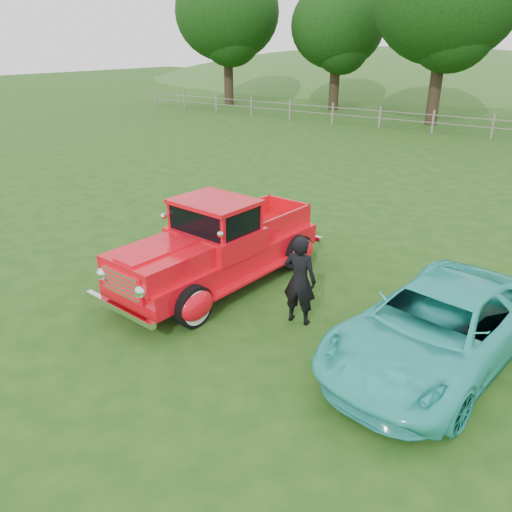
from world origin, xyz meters
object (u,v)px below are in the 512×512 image
Objects in this scene: tree_mid_west at (338,26)px; man at (300,280)px; tree_far_west at (227,13)px; red_pickup at (218,246)px; teal_sedan at (437,327)px.

tree_mid_west is 5.24× the size of man.
tree_far_west is 31.79m from red_pickup.
red_pickup is 4.44m from teal_sedan.
tree_far_west is 2.26× the size of teal_sedan.
tree_far_west is 1.94× the size of red_pickup.
man is (2.12, -0.41, 0.01)m from red_pickup.
man is (-2.31, -0.15, 0.20)m from teal_sedan.
red_pickup is 2.16m from man.
red_pickup is at bearing -174.06° from teal_sedan.
tree_far_west is 1.17× the size of tree_mid_west.
tree_mid_west is 1.66× the size of red_pickup.
tree_far_west is 33.41m from man.
teal_sedan is 2.72× the size of man.
tree_far_west reaches higher than tree_mid_west.
tree_mid_west reaches higher than man.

